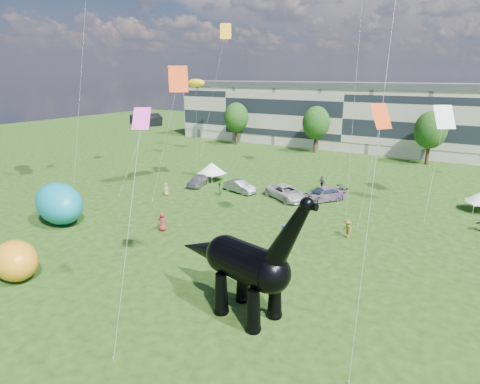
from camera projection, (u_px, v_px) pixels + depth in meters
The scene contains 15 objects.
ground at pixel (195, 289), 28.54m from camera, with size 220.00×220.00×0.00m, color #16330C.
terrace_row at pixel (351, 118), 81.45m from camera, with size 78.00×11.00×12.00m, color beige.
tree_far_left at pixel (236, 115), 85.13m from camera, with size 5.20×5.20×9.44m.
tree_mid_left at pixel (316, 120), 76.04m from camera, with size 5.20×5.20×9.44m.
tree_mid_right at pixel (431, 127), 65.95m from camera, with size 5.20×5.20×9.44m.
dinosaur_sculpture at pixel (242, 263), 24.86m from camera, with size 11.08×4.07×9.03m.
car_silver at pixel (198, 180), 54.53m from camera, with size 1.84×4.57×1.56m, color #B1B1B6.
car_grey at pixel (240, 187), 51.59m from camera, with size 1.63×4.68×1.54m, color gray.
car_white at pixel (286, 193), 48.72m from camera, with size 2.78×6.03×1.67m, color silver.
car_dark at pixel (323, 194), 48.08m from camera, with size 2.31×5.69×1.65m, color #595960.
gazebo_left at pixel (212, 168), 56.79m from camera, with size 4.37×4.37×2.67m.
inflatable_teal at pixel (59, 203), 40.68m from camera, with size 6.66×4.16×4.16m, color #0D88A0.
inflatable_yellow at pixel (16, 261), 29.52m from camera, with size 3.87×2.98×2.98m, color orange.
visitors at pixel (305, 208), 42.93m from camera, with size 41.22×25.63×1.85m.
kites at pixel (176, 98), 61.77m from camera, with size 59.20×51.76×27.43m.
Camera 1 is at (16.09, -19.94, 14.70)m, focal length 30.00 mm.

